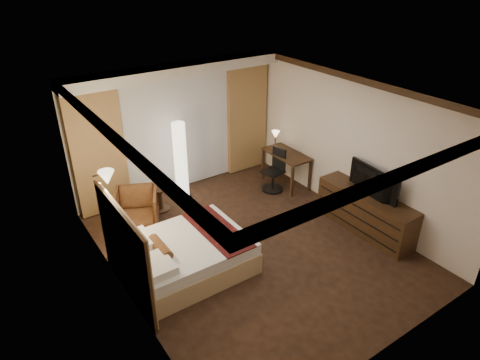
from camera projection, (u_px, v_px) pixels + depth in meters
floor at (253, 246)px, 7.52m from camera, size 4.50×5.50×0.01m
ceiling at (255, 97)px, 6.25m from camera, size 4.50×5.50×0.01m
back_wall at (176, 128)px, 8.88m from camera, size 4.50×0.02×2.70m
left_wall at (119, 223)px, 5.76m from camera, size 0.02×5.50×2.70m
right_wall at (351, 147)px, 8.00m from camera, size 0.02×5.50×2.70m
crown_molding at (255, 101)px, 6.28m from camera, size 4.50×5.50×0.12m
soffit at (178, 70)px, 8.12m from camera, size 4.50×0.50×0.20m
curtain_sheer at (178, 133)px, 8.87m from camera, size 2.48×0.04×2.45m
curtain_left_drape at (98, 154)px, 7.98m from camera, size 1.00×0.14×2.45m
curtain_right_drape at (247, 118)px, 9.68m from camera, size 1.00×0.14×2.45m
wall_sconce at (107, 178)px, 6.33m from camera, size 0.24×0.24×0.24m
bed at (187, 256)px, 6.84m from camera, size 1.91×1.49×0.56m
headboard at (126, 253)px, 6.14m from camera, size 0.12×1.79×1.50m
armchair at (137, 207)px, 7.93m from camera, size 1.00×0.97×0.78m
side_table at (160, 198)px, 8.47m from camera, size 0.49×0.49×0.54m
floor_lamp at (181, 162)px, 8.61m from camera, size 0.36×0.36×1.69m
desk at (286, 169)px, 9.38m from camera, size 0.55×1.11×0.75m
desk_lamp at (275, 140)px, 9.42m from camera, size 0.18×0.18×0.34m
office_chair at (273, 170)px, 9.09m from camera, size 0.52×0.52×0.95m
dresser at (365, 212)px, 7.80m from camera, size 0.50×1.95×0.76m
television at (370, 179)px, 7.46m from camera, size 0.75×1.19×0.15m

